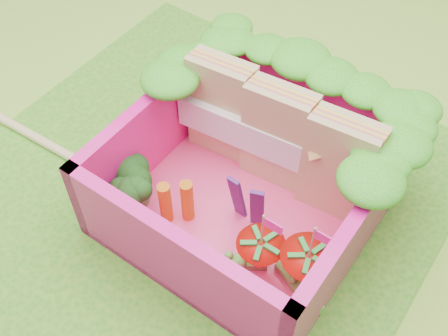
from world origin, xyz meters
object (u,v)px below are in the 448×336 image
sandwich_stack (278,136)px  strawberry_right (306,270)px  bento_box (249,179)px  chopsticks (33,136)px  strawberry_left (260,256)px  broccoli (135,181)px

sandwich_stack → strawberry_right: size_ratio=2.29×
bento_box → chopsticks: size_ratio=0.62×
bento_box → strawberry_right: bearing=-26.3°
strawberry_right → strawberry_left: bearing=-165.9°
bento_box → broccoli: 0.61m
sandwich_stack → broccoli: (-0.51, -0.61, -0.13)m
bento_box → strawberry_left: (0.27, -0.30, -0.10)m
broccoli → strawberry_left: (0.78, 0.03, -0.05)m
sandwich_stack → broccoli: 0.80m
broccoli → chopsticks: 0.90m
bento_box → strawberry_right: size_ratio=2.54×
sandwich_stack → chopsticks: sandwich_stack is taller
broccoli → sandwich_stack: bearing=50.1°
sandwich_stack → strawberry_right: 0.74m
bento_box → sandwich_stack: (0.01, 0.27, 0.09)m
bento_box → strawberry_left: size_ratio=2.70×
strawberry_left → chopsticks: (-1.65, -0.03, -0.16)m
broccoli → strawberry_right: strawberry_right is taller
sandwich_stack → chopsticks: size_ratio=0.55×
bento_box → broccoli: bento_box is taller
bento_box → broccoli: bearing=-146.3°
sandwich_stack → strawberry_left: sandwich_stack is taller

